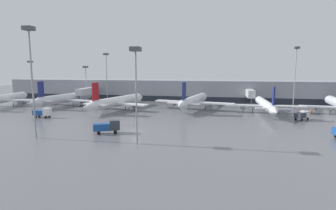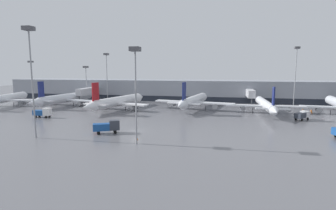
{
  "view_description": "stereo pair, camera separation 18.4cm",
  "coord_description": "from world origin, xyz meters",
  "px_view_note": "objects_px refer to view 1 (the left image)",
  "views": [
    {
      "loc": [
        18.46,
        -55.81,
        13.93
      ],
      "look_at": [
        3.12,
        22.14,
        3.0
      ],
      "focal_mm": 28.0,
      "sensor_mm": 36.0,
      "label": 1
    },
    {
      "loc": [
        18.64,
        -55.77,
        13.93
      ],
      "look_at": [
        3.12,
        22.14,
        3.0
      ],
      "focal_mm": 28.0,
      "sensor_mm": 36.0,
      "label": 2
    }
  ],
  "objects_px": {
    "service_truck_3": "(107,126)",
    "apron_light_mast_6": "(136,68)",
    "parked_jet_4": "(117,102)",
    "traffic_cone_2": "(312,112)",
    "parked_jet_3": "(265,104)",
    "apron_light_mast_0": "(106,64)",
    "parked_jet_0": "(66,98)",
    "apron_light_mast_1": "(296,61)",
    "service_truck_1": "(302,115)",
    "parked_jet_2": "(193,101)",
    "apron_light_mast_7": "(86,73)",
    "apron_light_mast_2": "(30,53)",
    "traffic_cone_0": "(311,110)",
    "traffic_cone_3": "(303,110)",
    "parked_jet_5": "(4,99)",
    "service_truck_2": "(43,112)",
    "apron_light_mast_5": "(31,69)",
    "traffic_cone_1": "(137,138)"
  },
  "relations": [
    {
      "from": "service_truck_3",
      "to": "apron_light_mast_6",
      "type": "xyz_separation_m",
      "value": [
        8.79,
        -6.52,
        12.59
      ]
    },
    {
      "from": "parked_jet_4",
      "to": "traffic_cone_2",
      "type": "height_order",
      "value": "parked_jet_4"
    },
    {
      "from": "parked_jet_3",
      "to": "apron_light_mast_0",
      "type": "bearing_deg",
      "value": 73.27
    },
    {
      "from": "parked_jet_0",
      "to": "apron_light_mast_1",
      "type": "distance_m",
      "value": 87.78
    },
    {
      "from": "parked_jet_3",
      "to": "service_truck_1",
      "type": "relative_size",
      "value": 6.93
    },
    {
      "from": "parked_jet_2",
      "to": "apron_light_mast_7",
      "type": "relative_size",
      "value": 2.16
    },
    {
      "from": "apron_light_mast_1",
      "to": "apron_light_mast_2",
      "type": "xyz_separation_m",
      "value": [
        -63.75,
        -59.08,
        0.04
      ]
    },
    {
      "from": "service_truck_3",
      "to": "parked_jet_4",
      "type": "bearing_deg",
      "value": 82.78
    },
    {
      "from": "apron_light_mast_0",
      "to": "parked_jet_4",
      "type": "bearing_deg",
      "value": -58.06
    },
    {
      "from": "parked_jet_3",
      "to": "traffic_cone_0",
      "type": "xyz_separation_m",
      "value": [
        15.69,
        6.87,
        -2.43
      ]
    },
    {
      "from": "service_truck_3",
      "to": "apron_light_mast_7",
      "type": "height_order",
      "value": "apron_light_mast_7"
    },
    {
      "from": "traffic_cone_3",
      "to": "apron_light_mast_2",
      "type": "xyz_separation_m",
      "value": [
        -63.95,
        -48.11,
        16.62
      ]
    },
    {
      "from": "parked_jet_5",
      "to": "service_truck_2",
      "type": "xyz_separation_m",
      "value": [
        29.5,
        -17.62,
        -1.32
      ]
    },
    {
      "from": "service_truck_1",
      "to": "service_truck_3",
      "type": "distance_m",
      "value": 52.27
    },
    {
      "from": "parked_jet_2",
      "to": "apron_light_mast_6",
      "type": "bearing_deg",
      "value": -177.7
    },
    {
      "from": "service_truck_3",
      "to": "apron_light_mast_7",
      "type": "relative_size",
      "value": 0.38
    },
    {
      "from": "parked_jet_2",
      "to": "apron_light_mast_0",
      "type": "relative_size",
      "value": 1.6
    },
    {
      "from": "service_truck_2",
      "to": "apron_light_mast_1",
      "type": "distance_m",
      "value": 87.75
    },
    {
      "from": "parked_jet_2",
      "to": "apron_light_mast_5",
      "type": "bearing_deg",
      "value": 88.44
    },
    {
      "from": "service_truck_2",
      "to": "apron_light_mast_5",
      "type": "height_order",
      "value": "apron_light_mast_5"
    },
    {
      "from": "parked_jet_4",
      "to": "traffic_cone_1",
      "type": "distance_m",
      "value": 40.23
    },
    {
      "from": "parked_jet_3",
      "to": "parked_jet_2",
      "type": "bearing_deg",
      "value": 82.79
    },
    {
      "from": "traffic_cone_1",
      "to": "apron_light_mast_0",
      "type": "relative_size",
      "value": 0.03
    },
    {
      "from": "apron_light_mast_5",
      "to": "service_truck_1",
      "type": "bearing_deg",
      "value": -15.19
    },
    {
      "from": "parked_jet_3",
      "to": "parked_jet_4",
      "type": "height_order",
      "value": "parked_jet_4"
    },
    {
      "from": "parked_jet_2",
      "to": "service_truck_3",
      "type": "relative_size",
      "value": 5.64
    },
    {
      "from": "parked_jet_4",
      "to": "apron_light_mast_0",
      "type": "distance_m",
      "value": 27.81
    },
    {
      "from": "service_truck_1",
      "to": "traffic_cone_2",
      "type": "bearing_deg",
      "value": 16.91
    },
    {
      "from": "parked_jet_0",
      "to": "service_truck_1",
      "type": "bearing_deg",
      "value": -90.94
    },
    {
      "from": "apron_light_mast_2",
      "to": "apron_light_mast_6",
      "type": "xyz_separation_m",
      "value": [
        21.43,
        -0.03,
        -2.85
      ]
    },
    {
      "from": "service_truck_2",
      "to": "apron_light_mast_6",
      "type": "xyz_separation_m",
      "value": [
        34.87,
        -20.36,
        12.62
      ]
    },
    {
      "from": "service_truck_1",
      "to": "parked_jet_5",
      "type": "bearing_deg",
      "value": 129.86
    },
    {
      "from": "traffic_cone_1",
      "to": "apron_light_mast_5",
      "type": "distance_m",
      "value": 90.49
    },
    {
      "from": "service_truck_2",
      "to": "apron_light_mast_0",
      "type": "distance_m",
      "value": 41.42
    },
    {
      "from": "service_truck_1",
      "to": "apron_light_mast_6",
      "type": "height_order",
      "value": "apron_light_mast_6"
    },
    {
      "from": "apron_light_mast_0",
      "to": "apron_light_mast_1",
      "type": "bearing_deg",
      "value": 0.01
    },
    {
      "from": "traffic_cone_2",
      "to": "apron_light_mast_6",
      "type": "bearing_deg",
      "value": -135.02
    },
    {
      "from": "parked_jet_0",
      "to": "traffic_cone_2",
      "type": "distance_m",
      "value": 87.21
    },
    {
      "from": "service_truck_2",
      "to": "traffic_cone_3",
      "type": "bearing_deg",
      "value": 20.36
    },
    {
      "from": "parked_jet_3",
      "to": "apron_light_mast_7",
      "type": "distance_m",
      "value": 74.27
    },
    {
      "from": "apron_light_mast_6",
      "to": "apron_light_mast_7",
      "type": "xyz_separation_m",
      "value": [
        -42.0,
        59.21,
        -1.87
      ]
    },
    {
      "from": "parked_jet_2",
      "to": "traffic_cone_2",
      "type": "height_order",
      "value": "parked_jet_2"
    },
    {
      "from": "traffic_cone_2",
      "to": "apron_light_mast_6",
      "type": "xyz_separation_m",
      "value": [
        -44.03,
        -43.99,
        13.77
      ]
    },
    {
      "from": "parked_jet_2",
      "to": "traffic_cone_0",
      "type": "distance_m",
      "value": 39.2
    },
    {
      "from": "apron_light_mast_2",
      "to": "apron_light_mast_7",
      "type": "xyz_separation_m",
      "value": [
        -20.57,
        59.17,
        -4.73
      ]
    },
    {
      "from": "parked_jet_0",
      "to": "apron_light_mast_2",
      "type": "height_order",
      "value": "apron_light_mast_2"
    },
    {
      "from": "parked_jet_0",
      "to": "traffic_cone_0",
      "type": "distance_m",
      "value": 88.36
    },
    {
      "from": "parked_jet_4",
      "to": "parked_jet_5",
      "type": "height_order",
      "value": "parked_jet_4"
    },
    {
      "from": "traffic_cone_1",
      "to": "apron_light_mast_2",
      "type": "distance_m",
      "value": 26.63
    },
    {
      "from": "parked_jet_4",
      "to": "parked_jet_0",
      "type": "bearing_deg",
      "value": 88.48
    }
  ]
}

